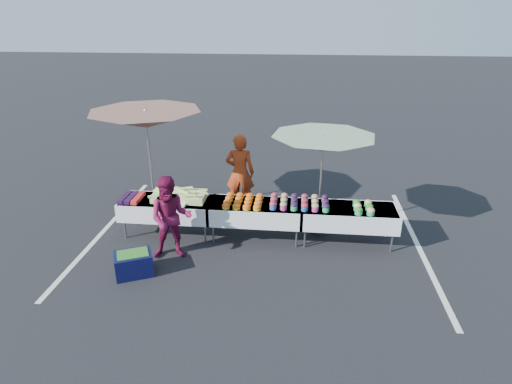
# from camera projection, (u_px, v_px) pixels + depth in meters

# --- Properties ---
(ground) EXTENTS (80.00, 80.00, 0.00)m
(ground) POSITION_uv_depth(u_px,v_px,m) (256.00, 237.00, 8.70)
(ground) COLOR black
(stripe_left) EXTENTS (0.10, 5.00, 0.00)m
(stripe_left) POSITION_uv_depth(u_px,v_px,m) (105.00, 229.00, 9.01)
(stripe_left) COLOR silver
(stripe_left) RESTS_ON ground
(stripe_right) EXTENTS (0.10, 5.00, 0.00)m
(stripe_right) POSITION_uv_depth(u_px,v_px,m) (418.00, 245.00, 8.39)
(stripe_right) COLOR silver
(stripe_right) RESTS_ON ground
(table_left) EXTENTS (1.86, 0.81, 0.75)m
(table_left) POSITION_uv_depth(u_px,v_px,m) (168.00, 207.00, 8.64)
(table_left) COLOR white
(table_left) RESTS_ON ground
(table_center) EXTENTS (1.86, 0.81, 0.75)m
(table_center) POSITION_uv_depth(u_px,v_px,m) (256.00, 211.00, 8.47)
(table_center) COLOR white
(table_center) RESTS_ON ground
(table_right) EXTENTS (1.86, 0.81, 0.75)m
(table_right) POSITION_uv_depth(u_px,v_px,m) (348.00, 216.00, 8.30)
(table_right) COLOR white
(table_right) RESTS_ON ground
(berry_punnets) EXTENTS (0.40, 0.54, 0.08)m
(berry_punnets) POSITION_uv_depth(u_px,v_px,m) (132.00, 198.00, 8.58)
(berry_punnets) COLOR black
(berry_punnets) RESTS_ON table_left
(corn_pile) EXTENTS (1.16, 0.57, 0.26)m
(corn_pile) POSITION_uv_depth(u_px,v_px,m) (179.00, 195.00, 8.56)
(corn_pile) COLOR #CCE474
(corn_pile) RESTS_ON table_left
(plastic_bags) EXTENTS (0.30, 0.25, 0.05)m
(plastic_bags) POSITION_uv_depth(u_px,v_px,m) (177.00, 206.00, 8.27)
(plastic_bags) COLOR white
(plastic_bags) RESTS_ON table_left
(carrot_bowls) EXTENTS (0.75, 0.69, 0.11)m
(carrot_bowls) POSITION_uv_depth(u_px,v_px,m) (243.00, 201.00, 8.40)
(carrot_bowls) COLOR orange
(carrot_bowls) RESTS_ON table_center
(potato_cups) EXTENTS (1.14, 0.58, 0.16)m
(potato_cups) POSITION_uv_depth(u_px,v_px,m) (299.00, 202.00, 8.29)
(potato_cups) COLOR #224FA3
(potato_cups) RESTS_ON table_right
(bean_baskets) EXTENTS (0.36, 0.50, 0.15)m
(bean_baskets) POSITION_uv_depth(u_px,v_px,m) (364.00, 207.00, 8.09)
(bean_baskets) COLOR #279C5F
(bean_baskets) RESTS_ON table_right
(vendor) EXTENTS (0.65, 0.43, 1.78)m
(vendor) POSITION_uv_depth(u_px,v_px,m) (240.00, 173.00, 9.62)
(vendor) COLOR #A13312
(vendor) RESTS_ON ground
(customer) EXTENTS (0.88, 0.74, 1.59)m
(customer) POSITION_uv_depth(u_px,v_px,m) (171.00, 218.00, 7.71)
(customer) COLOR maroon
(customer) RESTS_ON ground
(umbrella_left) EXTENTS (2.39, 2.39, 2.40)m
(umbrella_left) POSITION_uv_depth(u_px,v_px,m) (146.00, 120.00, 8.81)
(umbrella_left) COLOR black
(umbrella_left) RESTS_ON ground
(umbrella_right) EXTENTS (2.46, 2.46, 2.08)m
(umbrella_right) POSITION_uv_depth(u_px,v_px,m) (323.00, 144.00, 8.21)
(umbrella_right) COLOR black
(umbrella_right) RESTS_ON ground
(storage_bin) EXTENTS (0.76, 0.68, 0.41)m
(storage_bin) POSITION_uv_depth(u_px,v_px,m) (134.00, 263.00, 7.41)
(storage_bin) COLOR #0B0C37
(storage_bin) RESTS_ON ground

